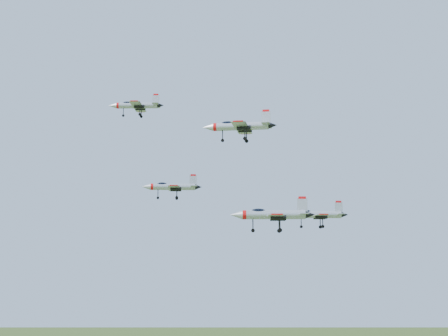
{
  "coord_description": "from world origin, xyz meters",
  "views": [
    {
      "loc": [
        8.16,
        -105.64,
        114.43
      ],
      "look_at": [
        1.22,
        -1.17,
        129.14
      ],
      "focal_mm": 50.0,
      "sensor_mm": 36.0,
      "label": 1
    }
  ],
  "objects": [
    {
      "name": "jet_left_low",
      "position": [
        16.99,
        5.92,
        121.65
      ],
      "size": [
        11.67,
        9.71,
        3.12
      ],
      "rotation": [
        0.0,
        0.0,
        0.11
      ],
      "color": "silver"
    },
    {
      "name": "jet_lead",
      "position": [
        -17.34,
        13.38,
        143.9
      ],
      "size": [
        11.06,
        9.12,
        2.96
      ],
      "rotation": [
        0.0,
        0.0,
        0.04
      ],
      "color": "silver"
    },
    {
      "name": "jet_right_low",
      "position": [
        9.03,
        -13.62,
        120.4
      ],
      "size": [
        12.56,
        10.34,
        3.36
      ],
      "rotation": [
        0.0,
        0.0,
        0.03
      ],
      "color": "silver"
    },
    {
      "name": "jet_right_high",
      "position": [
        4.34,
        -15.66,
        133.31
      ],
      "size": [
        11.14,
        9.23,
        2.98
      ],
      "rotation": [
        0.0,
        0.0,
        -0.09
      ],
      "color": "silver"
    },
    {
      "name": "jet_left_high",
      "position": [
        -8.59,
        4.03,
        126.59
      ],
      "size": [
        10.79,
        9.0,
        2.88
      ],
      "rotation": [
        0.0,
        0.0,
        0.13
      ],
      "color": "silver"
    }
  ]
}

